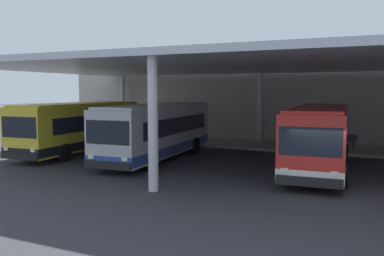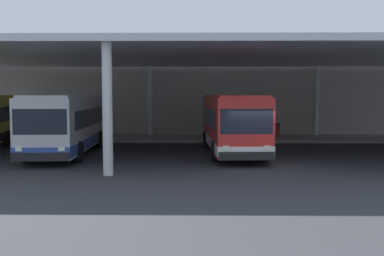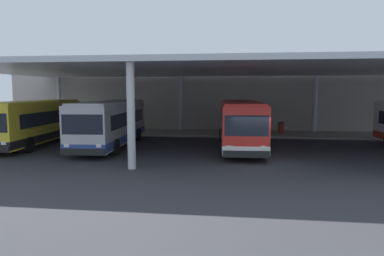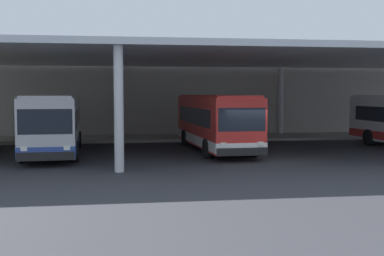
{
  "view_description": "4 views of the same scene",
  "coord_description": "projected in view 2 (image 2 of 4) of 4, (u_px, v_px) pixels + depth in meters",
  "views": [
    {
      "loc": [
        1.58,
        -15.81,
        3.93
      ],
      "look_at": [
        -6.7,
        2.32,
        2.06
      ],
      "focal_mm": 37.04,
      "sensor_mm": 36.0,
      "label": 1
    },
    {
      "loc": [
        -2.57,
        -20.51,
        3.25
      ],
      "look_at": [
        -2.9,
        3.07,
        1.48
      ],
      "focal_mm": 42.84,
      "sensor_mm": 36.0,
      "label": 2
    },
    {
      "loc": [
        -1.13,
        -18.67,
        3.84
      ],
      "look_at": [
        -3.71,
        2.04,
        1.59
      ],
      "focal_mm": 31.85,
      "sensor_mm": 36.0,
      "label": 3
    },
    {
      "loc": [
        -6.13,
        -23.11,
        3.29
      ],
      "look_at": [
        -2.31,
        2.86,
        1.42
      ],
      "focal_mm": 46.12,
      "sensor_mm": 36.0,
      "label": 4
    }
  ],
  "objects": [
    {
      "name": "ground_plane",
      "position": [
        255.0,
        166.0,
        20.66
      ],
      "size": [
        200.0,
        200.0,
        0.0
      ],
      "primitive_type": "plane",
      "color": "#333338"
    },
    {
      "name": "trash_bin",
      "position": [
        277.0,
        130.0,
        32.36
      ],
      "size": [
        0.52,
        0.52,
        0.98
      ],
      "color": "maroon",
      "rests_on": "platform_kerb"
    },
    {
      "name": "canopy_shelter",
      "position": [
        244.0,
        57.0,
        25.75
      ],
      "size": [
        40.0,
        17.0,
        5.55
      ],
      "color": "silver",
      "rests_on": "ground"
    },
    {
      "name": "station_building_facade",
      "position": [
        232.0,
        90.0,
        35.35
      ],
      "size": [
        48.0,
        1.6,
        6.99
      ],
      "primitive_type": "cube",
      "color": "#ADA399",
      "rests_on": "ground"
    },
    {
      "name": "bus_middle_bay",
      "position": [
        232.0,
        123.0,
        24.97
      ],
      "size": [
        3.09,
        10.64,
        3.17
      ],
      "color": "red",
      "rests_on": "ground"
    },
    {
      "name": "bench_waiting",
      "position": [
        232.0,
        130.0,
        32.39
      ],
      "size": [
        1.8,
        0.45,
        0.92
      ],
      "color": "#383D47",
      "rests_on": "platform_kerb"
    },
    {
      "name": "bus_second_bay",
      "position": [
        68.0,
        123.0,
        24.68
      ],
      "size": [
        3.14,
        10.66,
        3.17
      ],
      "color": "#B7B7BC",
      "rests_on": "ground"
    },
    {
      "name": "platform_kerb",
      "position": [
        235.0,
        138.0,
        32.37
      ],
      "size": [
        42.0,
        4.5,
        0.18
      ],
      "primitive_type": "cube",
      "color": "gray",
      "rests_on": "ground"
    }
  ]
}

